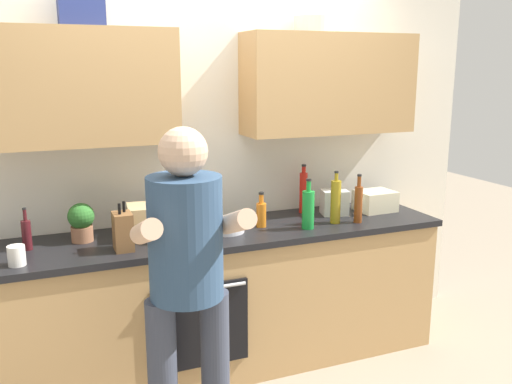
% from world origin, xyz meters
% --- Properties ---
extents(ground_plane, '(12.00, 12.00, 0.00)m').
position_xyz_m(ground_plane, '(0.00, 0.00, 0.00)').
color(ground_plane, gray).
extents(back_wall_unit, '(4.00, 0.38, 2.50)m').
position_xyz_m(back_wall_unit, '(-0.00, 0.27, 1.50)').
color(back_wall_unit, silver).
rests_on(back_wall_unit, ground).
extents(counter, '(2.84, 0.67, 0.90)m').
position_xyz_m(counter, '(-0.00, -0.00, 0.45)').
color(counter, tan).
rests_on(counter, ground).
extents(person_standing, '(0.49, 0.45, 1.63)m').
position_xyz_m(person_standing, '(-0.43, -0.77, 0.97)').
color(person_standing, '#383D4C').
rests_on(person_standing, ground).
extents(bottle_hotsauce, '(0.05, 0.05, 0.34)m').
position_xyz_m(bottle_hotsauce, '(0.66, 0.20, 1.05)').
color(bottle_hotsauce, red).
rests_on(bottle_hotsauce, counter).
extents(bottle_syrup, '(0.08, 0.08, 0.33)m').
position_xyz_m(bottle_syrup, '(-0.26, -0.12, 1.04)').
color(bottle_syrup, '#8C4C14').
rests_on(bottle_syrup, counter).
extents(bottle_juice, '(0.06, 0.06, 0.22)m').
position_xyz_m(bottle_juice, '(0.25, -0.01, 0.99)').
color(bottle_juice, orange).
rests_on(bottle_juice, counter).
extents(bottle_oil, '(0.07, 0.07, 0.34)m').
position_xyz_m(bottle_oil, '(0.73, -0.11, 1.04)').
color(bottle_oil, olive).
rests_on(bottle_oil, counter).
extents(bottle_soda, '(0.08, 0.08, 0.32)m').
position_xyz_m(bottle_soda, '(0.51, -0.15, 1.03)').
color(bottle_soda, '#198C33').
rests_on(bottle_soda, counter).
extents(bottle_wine, '(0.05, 0.05, 0.24)m').
position_xyz_m(bottle_wine, '(-1.11, 0.06, 0.99)').
color(bottle_wine, '#471419').
rests_on(bottle_wine, counter).
extents(bottle_vinegar, '(0.05, 0.05, 0.32)m').
position_xyz_m(bottle_vinegar, '(0.87, -0.15, 1.03)').
color(bottle_vinegar, brown).
rests_on(bottle_vinegar, counter).
extents(cup_coffee, '(0.09, 0.09, 0.10)m').
position_xyz_m(cup_coffee, '(-1.16, -0.19, 0.95)').
color(cup_coffee, white).
rests_on(cup_coffee, counter).
extents(mixing_bowl, '(0.22, 0.22, 0.08)m').
position_xyz_m(mixing_bowl, '(0.01, -0.03, 0.94)').
color(mixing_bowl, silver).
rests_on(mixing_bowl, counter).
extents(knife_block, '(0.10, 0.14, 0.27)m').
position_xyz_m(knife_block, '(-0.62, -0.14, 1.01)').
color(knife_block, brown).
rests_on(knife_block, counter).
extents(potted_herb, '(0.15, 0.15, 0.23)m').
position_xyz_m(potted_herb, '(-0.82, 0.11, 1.02)').
color(potted_herb, '#9E6647').
rests_on(potted_herb, counter).
extents(grocery_bag_produce, '(0.20, 0.18, 0.17)m').
position_xyz_m(grocery_bag_produce, '(0.83, 0.08, 0.98)').
color(grocery_bag_produce, silver).
rests_on(grocery_bag_produce, counter).
extents(grocery_bag_bread, '(0.26, 0.24, 0.19)m').
position_xyz_m(grocery_bag_bread, '(-0.44, 0.05, 1.00)').
color(grocery_bag_bread, tan).
rests_on(grocery_bag_bread, counter).
extents(grocery_bag_rice, '(0.26, 0.22, 0.14)m').
position_xyz_m(grocery_bag_rice, '(1.15, 0.06, 0.97)').
color(grocery_bag_rice, beige).
rests_on(grocery_bag_rice, counter).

